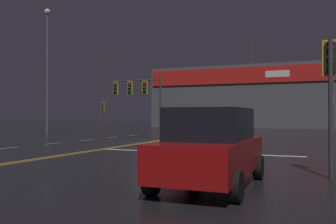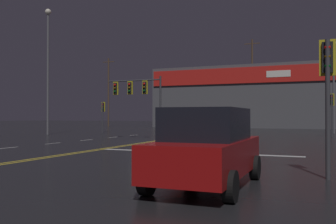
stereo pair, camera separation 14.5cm
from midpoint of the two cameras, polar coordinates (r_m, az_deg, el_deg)
name	(u,v)px [view 1 (the left image)]	position (r m, az deg, el deg)	size (l,w,h in m)	color
ground_plane	(151,142)	(24.71, -2.80, -4.57)	(200.00, 200.00, 0.00)	black
road_markings	(157,143)	(23.28, -1.81, -4.80)	(14.89, 60.00, 0.01)	gold
traffic_signal_median	(136,91)	(27.88, -5.01, 3.21)	(4.39, 0.36, 4.60)	#38383D
traffic_signal_corner_northwest	(102,110)	(39.16, -10.09, 0.28)	(0.42, 0.36, 3.16)	#38383D
traffic_signal_corner_southeast	(331,76)	(11.07, 23.18, 5.06)	(0.42, 0.36, 3.78)	#38383D
traffic_signal_corner_northeast	(331,105)	(33.52, 23.48, 0.99)	(0.42, 0.36, 3.56)	#38383D
streetlight_near_right	(333,74)	(40.48, 23.72, 5.34)	(0.56, 0.56, 9.17)	#59595E
streetlight_median_approach	(47,56)	(36.71, -18.02, 8.06)	(0.56, 0.56, 11.66)	#59595E
parked_car	(211,147)	(9.05, 6.12, -5.31)	(2.03, 4.31, 1.88)	#9E0F0F
building_backdrop	(248,98)	(59.20, 12.00, 2.15)	(28.27, 10.23, 9.12)	#4C4C51
utility_pole_row	(233,88)	(55.22, 9.74, 3.65)	(45.42, 0.26, 12.67)	#4C3828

